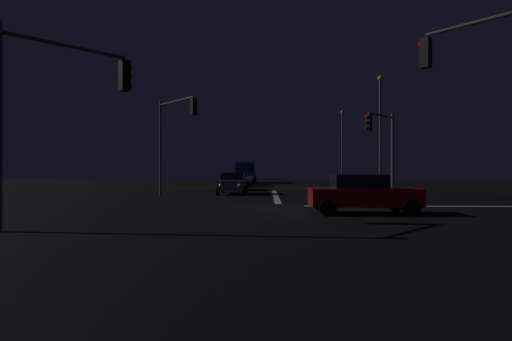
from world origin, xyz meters
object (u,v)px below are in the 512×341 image
sedan_silver (240,179)px  traffic_signal_nw (173,128)px  traffic_signal_sw (61,94)px  streetlamp_right_near (380,125)px  sedan_gray (233,183)px  streetlamp_right_far (342,142)px  sedan_red_crossing (362,194)px  sedan_white (245,178)px  box_truck (246,171)px  traffic_signal_se (512,73)px  traffic_signal_ne (382,138)px  sedan_blue (236,181)px

sedan_silver → traffic_signal_nw: traffic_signal_nw is taller
traffic_signal_sw → streetlamp_right_near: streetlamp_right_near is taller
sedan_gray → traffic_signal_nw: bearing=-145.7°
traffic_signal_sw → streetlamp_right_far: (15.76, 36.26, 1.26)m
sedan_red_crossing → streetlamp_right_far: streetlamp_right_far is taller
sedan_gray → streetlamp_right_far: streetlamp_right_far is taller
streetlamp_right_far → sedan_red_crossing: bearing=-99.8°
sedan_white → box_truck: 8.07m
box_truck → traffic_signal_sw: 42.93m
traffic_signal_sw → streetlamp_right_far: size_ratio=0.64×
box_truck → traffic_signal_nw: (-3.34, -28.88, 2.86)m
sedan_white → streetlamp_right_near: (12.07, -14.45, 4.70)m
traffic_signal_se → streetlamp_right_far: (1.98, 36.11, 0.66)m
traffic_signal_ne → box_truck: bearing=110.4°
sedan_red_crossing → streetlamp_right_far: 33.36m
streetlamp_right_far → traffic_signal_se: bearing=-93.1°
sedan_blue → box_truck: (-0.14, 20.32, 0.91)m
sedan_red_crossing → streetlamp_right_near: size_ratio=0.45×
sedan_red_crossing → traffic_signal_ne: traffic_signal_ne is taller
sedan_red_crossing → traffic_signal_se: (3.62, -3.54, 3.87)m
sedan_silver → sedan_red_crossing: same height
sedan_silver → traffic_signal_nw: 15.98m
sedan_blue → traffic_signal_ne: traffic_signal_ne is taller
traffic_signal_nw → sedan_white: bearing=80.2°
traffic_signal_nw → box_truck: bearing=83.4°
streetlamp_right_near → traffic_signal_ne: bearing=-105.3°
sedan_silver → box_truck: (-0.06, 13.73, 0.91)m
traffic_signal_se → traffic_signal_nw: 19.38m
traffic_signal_ne → sedan_white: bearing=116.6°
traffic_signal_se → streetlamp_right_near: bearing=84.4°
sedan_blue → streetlamp_right_near: size_ratio=0.45×
sedan_white → traffic_signal_ne: size_ratio=0.76×
sedan_silver → sedan_white: 5.72m
sedan_blue → box_truck: box_truck is taller
sedan_white → sedan_silver: bearing=-92.2°
traffic_signal_nw → traffic_signal_ne: traffic_signal_nw is taller
traffic_signal_se → sedan_silver: bearing=109.7°
sedan_gray → sedan_blue: bearing=92.8°
traffic_signal_sw → traffic_signal_ne: 19.88m
traffic_signal_ne → sedan_red_crossing: bearing=-110.6°
sedan_silver → streetlamp_right_far: streetlamp_right_far is taller
box_truck → traffic_signal_se: (10.36, -42.58, 2.96)m
traffic_signal_se → traffic_signal_nw: traffic_signal_se is taller
sedan_silver → traffic_signal_ne: bearing=-54.7°
streetlamp_right_far → sedan_blue: bearing=-131.4°
sedan_silver → sedan_white: same height
sedan_red_crossing → traffic_signal_ne: 11.51m
traffic_signal_sw → streetlamp_right_far: 39.55m
sedan_white → box_truck: box_truck is taller
traffic_signal_ne → streetlamp_right_near: size_ratio=0.59×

